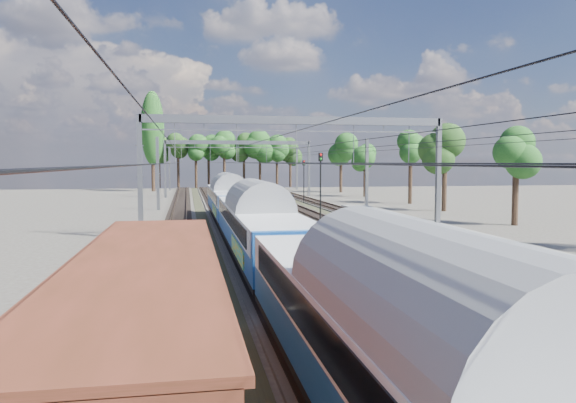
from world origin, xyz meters
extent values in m
plane|color=#47423A|center=(0.00, 0.00, 0.00)|extent=(220.00, 220.00, 0.00)
cube|color=#47423A|center=(-9.00, 45.00, 0.07)|extent=(3.00, 130.00, 0.15)
cube|color=black|center=(-9.00, 45.00, 0.17)|extent=(2.50, 130.00, 0.06)
cube|color=#473326|center=(-9.72, 45.00, 0.27)|extent=(0.08, 130.00, 0.14)
cube|color=#473326|center=(-8.28, 45.00, 0.27)|extent=(0.08, 130.00, 0.14)
cube|color=#47423A|center=(-4.50, 45.00, 0.07)|extent=(3.00, 130.00, 0.15)
cube|color=black|center=(-4.50, 45.00, 0.17)|extent=(2.50, 130.00, 0.06)
cube|color=#473326|center=(-5.22, 45.00, 0.27)|extent=(0.08, 130.00, 0.14)
cube|color=#473326|center=(-3.78, 45.00, 0.27)|extent=(0.08, 130.00, 0.14)
cube|color=#47423A|center=(0.00, 45.00, 0.07)|extent=(3.00, 130.00, 0.15)
cube|color=black|center=(0.00, 45.00, 0.17)|extent=(2.50, 130.00, 0.06)
cube|color=#473326|center=(-0.72, 45.00, 0.27)|extent=(0.08, 130.00, 0.14)
cube|color=#473326|center=(0.72, 45.00, 0.27)|extent=(0.08, 130.00, 0.14)
cube|color=#47423A|center=(4.50, 45.00, 0.07)|extent=(3.00, 130.00, 0.15)
cube|color=black|center=(4.50, 45.00, 0.17)|extent=(2.50, 130.00, 0.06)
cube|color=#473326|center=(3.78, 45.00, 0.27)|extent=(0.08, 130.00, 0.14)
cube|color=#473326|center=(5.22, 45.00, 0.27)|extent=(0.08, 130.00, 0.14)
cube|color=#47423A|center=(9.00, 45.00, 0.07)|extent=(3.00, 130.00, 0.15)
cube|color=black|center=(9.00, 45.00, 0.17)|extent=(2.50, 130.00, 0.06)
cube|color=#473326|center=(8.28, 45.00, 0.27)|extent=(0.08, 130.00, 0.14)
cube|color=#473326|center=(9.72, 45.00, 0.27)|extent=(0.08, 130.00, 0.14)
cube|color=#323021|center=(-6.75, 45.00, 0.03)|extent=(1.10, 130.00, 0.05)
cube|color=#323021|center=(-2.25, 45.00, 0.03)|extent=(1.10, 130.00, 0.05)
cube|color=#323021|center=(2.25, 45.00, 0.03)|extent=(1.10, 130.00, 0.05)
cube|color=#323021|center=(6.75, 45.00, 0.03)|extent=(1.10, 130.00, 0.05)
cube|color=gray|center=(12.00, 20.00, 0.15)|extent=(3.00, 70.00, 0.30)
cube|color=slate|center=(-11.50, 30.00, 4.50)|extent=(0.35, 0.35, 9.00)
cube|color=slate|center=(11.50, 30.00, 4.50)|extent=(0.35, 0.35, 9.00)
cube|color=slate|center=(0.00, 30.00, 8.70)|extent=(23.00, 0.35, 0.60)
cube|color=slate|center=(-11.50, 78.00, 4.50)|extent=(0.35, 0.35, 9.00)
cube|color=slate|center=(11.50, 78.00, 4.50)|extent=(0.35, 0.35, 9.00)
cube|color=slate|center=(0.00, 78.00, 8.70)|extent=(23.00, 0.35, 0.60)
cube|color=slate|center=(-11.50, 55.00, 4.25)|extent=(0.35, 0.35, 8.50)
cube|color=slate|center=(-11.50, 100.00, 4.25)|extent=(0.35, 0.35, 8.50)
cube|color=slate|center=(13.80, 55.00, 4.25)|extent=(0.35, 0.35, 8.50)
cube|color=slate|center=(13.80, 100.00, 4.25)|extent=(0.35, 0.35, 8.50)
cylinder|color=black|center=(-9.00, 45.00, 5.50)|extent=(0.03, 130.00, 0.03)
cylinder|color=black|center=(-9.00, 45.00, 6.60)|extent=(0.03, 130.00, 0.03)
cylinder|color=black|center=(-4.50, 45.00, 5.50)|extent=(0.03, 130.00, 0.03)
cylinder|color=black|center=(-4.50, 45.00, 6.60)|extent=(0.03, 130.00, 0.03)
cylinder|color=black|center=(0.00, 45.00, 5.50)|extent=(0.03, 130.00, 0.03)
cylinder|color=black|center=(0.00, 45.00, 6.60)|extent=(0.03, 130.00, 0.03)
cylinder|color=black|center=(4.50, 45.00, 5.50)|extent=(0.03, 130.00, 0.03)
cylinder|color=black|center=(4.50, 45.00, 6.60)|extent=(0.03, 130.00, 0.03)
cylinder|color=black|center=(9.00, 45.00, 5.50)|extent=(0.03, 130.00, 0.03)
cylinder|color=black|center=(9.00, 45.00, 6.60)|extent=(0.03, 130.00, 0.03)
cylinder|color=black|center=(-14.10, 113.17, 3.29)|extent=(0.56, 0.56, 6.58)
sphere|color=#1E3714|center=(-14.10, 113.17, 8.55)|extent=(4.27, 4.27, 4.27)
cylinder|color=black|center=(-10.89, 112.83, 3.36)|extent=(0.56, 0.56, 6.71)
sphere|color=#1E3714|center=(-10.89, 112.83, 8.72)|extent=(4.72, 4.72, 4.72)
cylinder|color=black|center=(-7.36, 110.37, 3.31)|extent=(0.56, 0.56, 6.62)
sphere|color=#1E3714|center=(-7.36, 110.37, 8.61)|extent=(4.87, 4.87, 4.87)
cylinder|color=black|center=(-3.30, 112.35, 3.51)|extent=(0.56, 0.56, 7.01)
sphere|color=#1E3714|center=(-3.30, 112.35, 9.12)|extent=(4.28, 4.28, 4.28)
cylinder|color=black|center=(1.12, 110.21, 3.00)|extent=(0.56, 0.56, 6.00)
sphere|color=#1E3714|center=(1.12, 110.21, 7.80)|extent=(4.91, 4.91, 4.91)
cylinder|color=black|center=(4.50, 111.76, 3.67)|extent=(0.56, 0.56, 7.34)
sphere|color=#1E3714|center=(4.50, 111.76, 9.54)|extent=(4.76, 4.76, 4.76)
cylinder|color=black|center=(7.70, 110.84, 2.85)|extent=(0.56, 0.56, 5.70)
sphere|color=#1E3714|center=(7.70, 110.84, 7.41)|extent=(4.75, 4.75, 4.75)
cylinder|color=black|center=(11.75, 110.11, 3.43)|extent=(0.56, 0.56, 6.87)
sphere|color=#1E3714|center=(11.75, 110.11, 8.93)|extent=(4.16, 4.16, 4.16)
cylinder|color=black|center=(15.04, 112.06, 2.90)|extent=(0.56, 0.56, 5.80)
sphere|color=#1E3714|center=(15.04, 112.06, 7.54)|extent=(3.96, 3.96, 3.96)
cylinder|color=black|center=(20.97, 30.84, 2.84)|extent=(0.56, 0.56, 5.69)
sphere|color=#1E3714|center=(20.97, 30.84, 7.40)|extent=(4.52, 4.52, 4.52)
cylinder|color=black|center=(19.77, 46.95, 3.12)|extent=(0.56, 0.56, 6.24)
sphere|color=#1E3714|center=(19.77, 46.95, 8.12)|extent=(4.64, 4.64, 4.64)
cylinder|color=black|center=(20.17, 59.46, 3.14)|extent=(0.56, 0.56, 6.28)
sphere|color=#1E3714|center=(20.17, 59.46, 8.16)|extent=(4.01, 4.01, 4.01)
cylinder|color=black|center=(21.32, 75.36, 3.22)|extent=(0.56, 0.56, 6.44)
sphere|color=#1E3714|center=(21.32, 75.36, 8.37)|extent=(4.70, 4.70, 4.70)
cylinder|color=black|center=(19.70, 86.55, 3.40)|extent=(0.56, 0.56, 6.80)
sphere|color=#1E3714|center=(19.70, 86.55, 8.83)|extent=(4.16, 4.16, 4.16)
cylinder|color=black|center=(-14.50, 98.00, 8.00)|extent=(0.70, 0.70, 16.00)
ellipsoid|color=#1E551C|center=(-14.50, 98.00, 12.00)|extent=(4.40, 4.40, 14.08)
cube|color=black|center=(-4.50, 3.58, 0.57)|extent=(2.08, 3.13, 0.83)
cube|color=navy|center=(-4.50, -3.72, 2.14)|extent=(2.92, 20.84, 1.98)
cube|color=silver|center=(-4.50, -3.72, 2.66)|extent=(3.00, 20.01, 0.99)
cube|color=black|center=(-2.99, -3.72, 2.66)|extent=(0.04, 17.71, 0.73)
cylinder|color=gray|center=(-4.50, -3.72, 3.13)|extent=(2.96, 20.84, 2.96)
cube|color=black|center=(-4.50, 10.43, 0.57)|extent=(2.08, 3.13, 0.83)
cube|color=black|center=(-4.50, 25.02, 0.57)|extent=(2.08, 3.13, 0.83)
cube|color=navy|center=(-4.50, 17.72, 2.14)|extent=(2.92, 20.84, 1.98)
cube|color=silver|center=(-4.50, 17.72, 2.66)|extent=(3.00, 20.01, 0.99)
cube|color=black|center=(-2.99, 17.72, 2.66)|extent=(0.04, 17.71, 0.73)
cube|color=yellow|center=(-4.50, 13.14, 1.62)|extent=(3.02, 5.84, 0.73)
cylinder|color=gray|center=(-4.50, 17.72, 3.13)|extent=(2.96, 20.84, 2.96)
cube|color=black|center=(-4.50, 31.87, 0.57)|extent=(2.08, 3.13, 0.83)
cube|color=black|center=(-4.50, 46.46, 0.57)|extent=(2.08, 3.13, 0.83)
cube|color=navy|center=(-4.50, 39.16, 2.14)|extent=(2.92, 20.84, 1.98)
cube|color=silver|center=(-4.50, 39.16, 2.66)|extent=(3.00, 20.01, 0.99)
cube|color=black|center=(-2.99, 39.16, 2.66)|extent=(0.04, 17.71, 0.73)
cube|color=yellow|center=(-4.50, 34.58, 1.62)|extent=(3.02, 5.84, 0.73)
cylinder|color=gray|center=(-4.50, 39.16, 3.13)|extent=(2.96, 20.84, 2.96)
cube|color=black|center=(-9.00, 4.67, 0.49)|extent=(1.95, 2.54, 0.68)
cube|color=black|center=(-9.00, -0.12, 0.93)|extent=(2.64, 13.67, 0.20)
cube|color=#4C2614|center=(-9.00, -0.12, 2.29)|extent=(2.64, 13.67, 2.54)
cube|color=#4C2614|center=(-9.00, -0.12, 3.61)|extent=(2.83, 13.67, 0.12)
imported|color=black|center=(4.68, 55.76, 0.80)|extent=(0.50, 0.65, 1.60)
cylinder|color=black|center=(4.17, 39.45, 2.82)|extent=(0.16, 0.16, 5.64)
cube|color=black|center=(4.17, 39.45, 6.04)|extent=(0.40, 0.26, 0.79)
sphere|color=red|center=(4.17, 39.30, 6.26)|extent=(0.18, 0.18, 0.18)
sphere|color=#0C9919|center=(4.17, 39.30, 5.87)|extent=(0.18, 0.18, 0.18)
cylinder|color=black|center=(7.47, 62.83, 2.55)|extent=(0.14, 0.14, 5.11)
cube|color=black|center=(7.47, 62.83, 5.47)|extent=(0.40, 0.31, 0.72)
sphere|color=red|center=(7.47, 62.70, 5.67)|extent=(0.16, 0.16, 0.16)
sphere|color=#0C9919|center=(7.47, 62.70, 5.31)|extent=(0.16, 0.16, 0.16)
camera|label=1|loc=(-8.15, -11.74, 5.55)|focal=35.00mm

